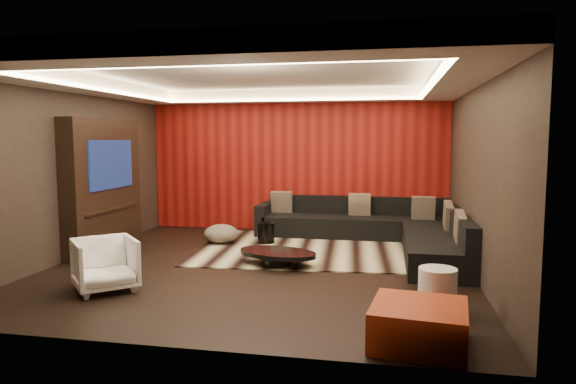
% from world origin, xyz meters
% --- Properties ---
extents(floor, '(6.00, 6.00, 0.02)m').
position_xyz_m(floor, '(0.00, 0.00, -0.01)').
color(floor, black).
rests_on(floor, ground).
extents(ceiling, '(6.00, 6.00, 0.02)m').
position_xyz_m(ceiling, '(0.00, 0.00, 2.81)').
color(ceiling, silver).
rests_on(ceiling, ground).
extents(wall_back, '(6.00, 0.02, 2.80)m').
position_xyz_m(wall_back, '(0.00, 3.01, 1.40)').
color(wall_back, black).
rests_on(wall_back, ground).
extents(wall_left, '(0.02, 6.00, 2.80)m').
position_xyz_m(wall_left, '(-3.01, 0.00, 1.40)').
color(wall_left, black).
rests_on(wall_left, ground).
extents(wall_right, '(0.02, 6.00, 2.80)m').
position_xyz_m(wall_right, '(3.01, 0.00, 1.40)').
color(wall_right, black).
rests_on(wall_right, ground).
extents(red_feature_wall, '(5.98, 0.05, 2.78)m').
position_xyz_m(red_feature_wall, '(0.00, 2.97, 1.40)').
color(red_feature_wall, '#6B0C0A').
rests_on(red_feature_wall, ground).
extents(soffit_back, '(6.00, 0.60, 0.22)m').
position_xyz_m(soffit_back, '(0.00, 2.70, 2.69)').
color(soffit_back, silver).
rests_on(soffit_back, ground).
extents(soffit_front, '(6.00, 0.60, 0.22)m').
position_xyz_m(soffit_front, '(0.00, -2.70, 2.69)').
color(soffit_front, silver).
rests_on(soffit_front, ground).
extents(soffit_left, '(0.60, 4.80, 0.22)m').
position_xyz_m(soffit_left, '(-2.70, 0.00, 2.69)').
color(soffit_left, silver).
rests_on(soffit_left, ground).
extents(soffit_right, '(0.60, 4.80, 0.22)m').
position_xyz_m(soffit_right, '(2.70, 0.00, 2.69)').
color(soffit_right, silver).
rests_on(soffit_right, ground).
extents(cove_back, '(4.80, 0.08, 0.04)m').
position_xyz_m(cove_back, '(0.00, 2.36, 2.60)').
color(cove_back, '#FFD899').
rests_on(cove_back, ground).
extents(cove_front, '(4.80, 0.08, 0.04)m').
position_xyz_m(cove_front, '(0.00, -2.36, 2.60)').
color(cove_front, '#FFD899').
rests_on(cove_front, ground).
extents(cove_left, '(0.08, 4.80, 0.04)m').
position_xyz_m(cove_left, '(-2.36, 0.00, 2.60)').
color(cove_left, '#FFD899').
rests_on(cove_left, ground).
extents(cove_right, '(0.08, 4.80, 0.04)m').
position_xyz_m(cove_right, '(2.36, 0.00, 2.60)').
color(cove_right, '#FFD899').
rests_on(cove_right, ground).
extents(tv_surround, '(0.30, 2.00, 2.20)m').
position_xyz_m(tv_surround, '(-2.85, 0.60, 1.10)').
color(tv_surround, black).
rests_on(tv_surround, ground).
extents(tv_screen, '(0.04, 1.30, 0.80)m').
position_xyz_m(tv_screen, '(-2.69, 0.60, 1.45)').
color(tv_screen, black).
rests_on(tv_screen, ground).
extents(tv_shelf, '(0.04, 1.60, 0.04)m').
position_xyz_m(tv_shelf, '(-2.69, 0.60, 0.70)').
color(tv_shelf, black).
rests_on(tv_shelf, ground).
extents(rug, '(4.20, 3.27, 0.02)m').
position_xyz_m(rug, '(0.67, 1.34, 0.01)').
color(rug, '#C2B88E').
rests_on(rug, floor).
extents(coffee_table, '(1.50, 1.50, 0.20)m').
position_xyz_m(coffee_table, '(0.24, 0.09, 0.12)').
color(coffee_table, black).
rests_on(coffee_table, rug).
extents(drum_stool, '(0.37, 0.37, 0.36)m').
position_xyz_m(drum_stool, '(-0.30, 1.61, 0.20)').
color(drum_stool, black).
rests_on(drum_stool, rug).
extents(striped_pouf, '(0.73, 0.73, 0.33)m').
position_xyz_m(striped_pouf, '(-1.08, 1.45, 0.19)').
color(striped_pouf, '#BBAC91').
rests_on(striped_pouf, rug).
extents(white_side_table, '(0.52, 0.52, 0.51)m').
position_xyz_m(white_side_table, '(2.36, -1.64, 0.25)').
color(white_side_table, white).
rests_on(white_side_table, floor).
extents(orange_ottoman, '(0.94, 0.94, 0.37)m').
position_xyz_m(orange_ottoman, '(2.12, -2.50, 0.19)').
color(orange_ottoman, '#AC4016').
rests_on(orange_ottoman, floor).
extents(armchair, '(1.01, 1.01, 0.66)m').
position_xyz_m(armchair, '(-1.59, -1.52, 0.33)').
color(armchair, white).
rests_on(armchair, floor).
extents(sectional_sofa, '(3.65, 3.50, 0.75)m').
position_xyz_m(sectional_sofa, '(1.73, 1.86, 0.26)').
color(sectional_sofa, black).
rests_on(sectional_sofa, floor).
extents(throw_pillows, '(3.35, 2.76, 0.50)m').
position_xyz_m(throw_pillows, '(1.83, 1.90, 0.62)').
color(throw_pillows, tan).
rests_on(throw_pillows, sectional_sofa).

